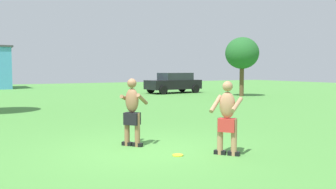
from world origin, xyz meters
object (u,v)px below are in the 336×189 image
object	(u,v)px
frisbee	(178,155)
tree_left_field	(242,53)
player_in_black	(132,111)
car_black_mid_lot	(174,82)
player_near	(227,117)

from	to	relation	value
frisbee	tree_left_field	world-z (taller)	tree_left_field
player_in_black	car_black_mid_lot	size ratio (longest dim) A/B	0.37
player_near	player_in_black	distance (m)	2.35
player_near	car_black_mid_lot	bearing A→B (deg)	63.45
frisbee	tree_left_field	distance (m)	18.14
player_in_black	frisbee	size ratio (longest dim) A/B	6.89
player_near	frisbee	distance (m)	1.36
player_near	frisbee	world-z (taller)	player_near
player_near	tree_left_field	xyz separation A→B (m)	(11.62, 13.19, 2.09)
player_in_black	player_near	bearing A→B (deg)	-52.29
car_black_mid_lot	frisbee	bearing A→B (deg)	-119.56
player_near	car_black_mid_lot	size ratio (longest dim) A/B	0.37
player_in_black	car_black_mid_lot	xyz separation A→B (m)	(10.59, 16.44, -0.04)
player_near	player_in_black	bearing A→B (deg)	127.71
frisbee	player_in_black	bearing A→B (deg)	108.51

